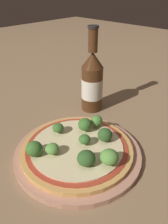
{
  "coord_description": "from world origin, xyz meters",
  "views": [
    {
      "loc": [
        -0.24,
        -0.27,
        0.33
      ],
      "look_at": [
        0.08,
        0.04,
        0.06
      ],
      "focal_mm": 35.0,
      "sensor_mm": 36.0,
      "label": 1
    }
  ],
  "objects": [
    {
      "name": "broccoli_floret_2",
      "position": [
        0.1,
        0.01,
        0.04
      ],
      "size": [
        0.03,
        0.03,
        0.03
      ],
      "color": "#89A866",
      "rests_on": "pizza"
    },
    {
      "name": "broccoli_floret_0",
      "position": [
        0.03,
        -0.02,
        0.04
      ],
      "size": [
        0.03,
        0.03,
        0.02
      ],
      "color": "#89A866",
      "rests_on": "pizza"
    },
    {
      "name": "broccoli_floret_8",
      "position": [
        0.07,
        -0.04,
        0.04
      ],
      "size": [
        0.03,
        0.03,
        0.03
      ],
      "color": "#89A866",
      "rests_on": "pizza"
    },
    {
      "name": "beer_bottle",
      "position": [
        0.19,
        0.1,
        0.09
      ],
      "size": [
        0.06,
        0.06,
        0.24
      ],
      "color": "#472814",
      "rests_on": "ground_plane"
    },
    {
      "name": "broccoli_floret_3",
      "position": [
        -0.07,
        0.03,
        0.04
      ],
      "size": [
        0.03,
        0.03,
        0.03
      ],
      "color": "#89A866",
      "rests_on": "pizza"
    },
    {
      "name": "pizza",
      "position": [
        0.01,
        -0.01,
        0.02
      ],
      "size": [
        0.24,
        0.24,
        0.01
      ],
      "color": "tan",
      "rests_on": "plate"
    },
    {
      "name": "broccoli_floret_7",
      "position": [
        0.02,
        -0.09,
        0.04
      ],
      "size": [
        0.04,
        0.04,
        0.03
      ],
      "color": "#89A866",
      "rests_on": "pizza"
    },
    {
      "name": "broccoli_floret_1",
      "position": [
        0.01,
        0.05,
        0.04
      ],
      "size": [
        0.03,
        0.03,
        0.03
      ],
      "color": "#89A866",
      "rests_on": "pizza"
    },
    {
      "name": "ground_plane",
      "position": [
        0.0,
        0.0,
        0.0
      ],
      "size": [
        3.0,
        3.0,
        0.0
      ],
      "primitive_type": "plane",
      "color": "#846647"
    },
    {
      "name": "plate",
      "position": [
        0.01,
        -0.01,
        0.01
      ],
      "size": [
        0.28,
        0.28,
        0.01
      ],
      "color": "tan",
      "rests_on": "ground_plane"
    },
    {
      "name": "broccoli_floret_6",
      "position": [
        -0.01,
        -0.06,
        0.04
      ],
      "size": [
        0.04,
        0.04,
        0.03
      ],
      "color": "#89A866",
      "rests_on": "pizza"
    },
    {
      "name": "broccoli_floret_4",
      "position": [
        0.06,
        0.01,
        0.04
      ],
      "size": [
        0.03,
        0.03,
        0.03
      ],
      "color": "#89A866",
      "rests_on": "pizza"
    },
    {
      "name": "broccoli_floret_5",
      "position": [
        -0.04,
        0.01,
        0.04
      ],
      "size": [
        0.03,
        0.03,
        0.03
      ],
      "color": "#89A866",
      "rests_on": "pizza"
    }
  ]
}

